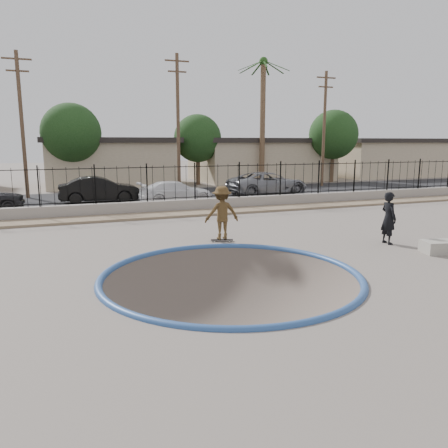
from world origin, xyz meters
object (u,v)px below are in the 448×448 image
car_c (176,192)px  car_d (268,183)px  skater (222,215)px  videographer (389,218)px  concrete_ledge (447,247)px  car_b (100,190)px  skateboard (222,240)px

car_c → car_d: size_ratio=0.78×
skater → car_c: skater is taller
car_d → videographer: bearing=164.9°
car_d → car_c: bearing=98.0°
concrete_ledge → car_b: car_b is taller
skateboard → car_b: (-3.14, 12.00, 0.74)m
videographer → car_d: bearing=-7.9°
car_b → car_d: size_ratio=0.83×
skateboard → concrete_ledge: size_ratio=0.51×
car_d → car_b: bearing=84.8°
car_b → car_c: bearing=-110.1°
videographer → car_c: bearing=20.6°
skateboard → car_c: size_ratio=0.19×
car_d → concrete_ledge: bearing=169.1°
videographer → car_d: 14.62m
skateboard → car_d: car_d is taller
car_b → car_d: bearing=-89.1°
car_c → videographer: bearing=-163.0°
videographer → car_c: size_ratio=0.42×
skater → videographer: size_ratio=1.04×
concrete_ledge → car_d: 16.24m
videographer → skater: bearing=67.7°
skater → car_d: 14.34m
videographer → car_d: (2.51, 14.41, -0.11)m
skater → videographer: skater is taller
videographer → car_b: videographer is taller
concrete_ledge → car_c: (-5.22, 14.55, 0.47)m
skater → concrete_ledge: 7.54m
videographer → car_d: size_ratio=0.33×
car_b → car_c: car_b is taller
car_b → car_c: size_ratio=1.06×
skater → skateboard: (-0.00, -0.00, -0.90)m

